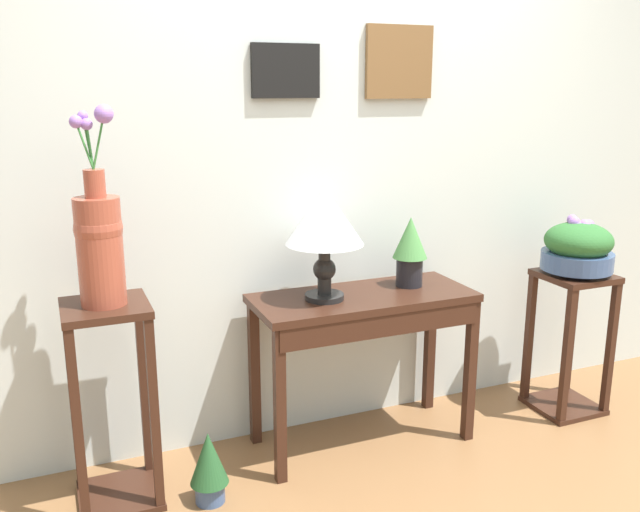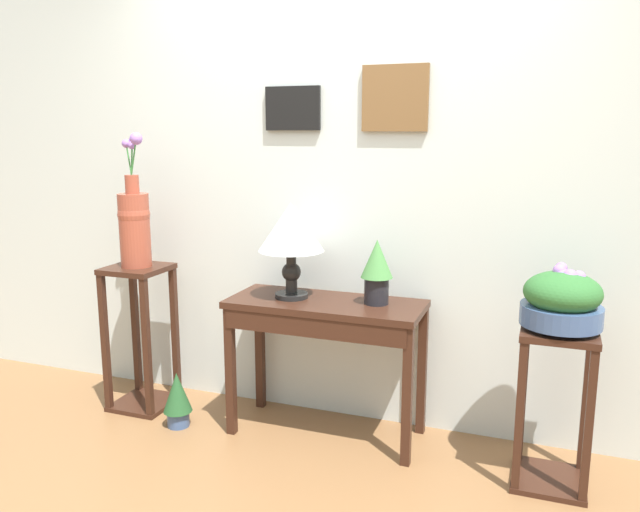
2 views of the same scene
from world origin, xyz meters
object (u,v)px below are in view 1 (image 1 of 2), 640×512
at_px(potted_plant_on_console, 410,248).
at_px(flower_vase_tall_left, 99,238).
at_px(table_lamp, 324,221).
at_px(pedestal_stand_left, 113,405).
at_px(pedestal_stand_right, 569,342).
at_px(potted_plant_floor, 209,465).
at_px(planter_bowl_wide_right, 578,247).
at_px(console_table, 366,319).

relative_size(potted_plant_on_console, flower_vase_tall_left, 0.44).
height_order(table_lamp, potted_plant_on_console, table_lamp).
height_order(pedestal_stand_left, flower_vase_tall_left, flower_vase_tall_left).
height_order(pedestal_stand_right, potted_plant_floor, pedestal_stand_right).
relative_size(table_lamp, flower_vase_tall_left, 0.67).
relative_size(pedestal_stand_left, planter_bowl_wide_right, 2.42).
bearing_deg(flower_vase_tall_left, pedestal_stand_right, -1.54).
bearing_deg(potted_plant_floor, flower_vase_tall_left, 154.13).
height_order(potted_plant_on_console, flower_vase_tall_left, flower_vase_tall_left).
bearing_deg(potted_plant_on_console, planter_bowl_wide_right, -9.37).
bearing_deg(pedestal_stand_right, planter_bowl_wide_right, 54.30).
distance_m(console_table, table_lamp, 0.51).
bearing_deg(potted_plant_on_console, pedestal_stand_left, -176.50).
bearing_deg(potted_plant_floor, pedestal_stand_right, 3.09).
height_order(pedestal_stand_left, pedestal_stand_right, pedestal_stand_left).
height_order(pedestal_stand_left, potted_plant_floor, pedestal_stand_left).
distance_m(pedestal_stand_left, planter_bowl_wide_right, 2.30).
bearing_deg(pedestal_stand_left, console_table, 1.16).
relative_size(potted_plant_on_console, pedestal_stand_right, 0.45).
bearing_deg(table_lamp, pedestal_stand_right, -4.58).
height_order(potted_plant_on_console, pedestal_stand_right, potted_plant_on_console).
relative_size(console_table, potted_plant_floor, 3.25).
bearing_deg(table_lamp, pedestal_stand_left, -177.18).
bearing_deg(potted_plant_on_console, pedestal_stand_right, -9.40).
height_order(table_lamp, flower_vase_tall_left, flower_vase_tall_left).
bearing_deg(console_table, pedestal_stand_right, -4.20).
relative_size(pedestal_stand_right, planter_bowl_wide_right, 2.12).
relative_size(potted_plant_on_console, potted_plant_floor, 1.06).
height_order(table_lamp, pedestal_stand_right, table_lamp).
height_order(console_table, potted_plant_floor, console_table).
bearing_deg(planter_bowl_wide_right, pedestal_stand_right, -125.70).
xyz_separation_m(table_lamp, planter_bowl_wide_right, (1.33, -0.11, -0.22)).
xyz_separation_m(console_table, pedestal_stand_right, (1.13, -0.08, -0.25)).
bearing_deg(pedestal_stand_right, console_table, 175.80).
xyz_separation_m(potted_plant_on_console, pedestal_stand_left, (-1.38, -0.08, -0.50)).
xyz_separation_m(table_lamp, flower_vase_tall_left, (-0.93, -0.05, 0.01)).
relative_size(table_lamp, potted_plant_on_console, 1.52).
xyz_separation_m(flower_vase_tall_left, planter_bowl_wide_right, (2.26, -0.06, -0.23)).
relative_size(console_table, pedestal_stand_right, 1.36).
bearing_deg(planter_bowl_wide_right, console_table, 175.82).
height_order(table_lamp, pedestal_stand_left, table_lamp).
xyz_separation_m(pedestal_stand_left, pedestal_stand_right, (2.26, -0.06, -0.05)).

